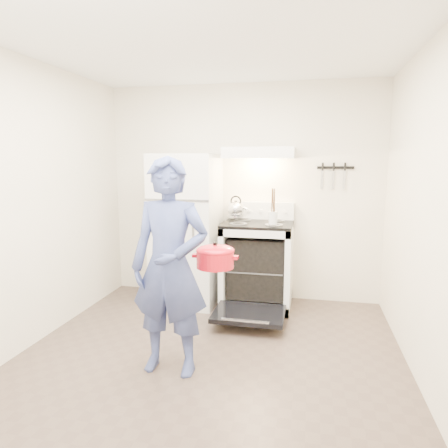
# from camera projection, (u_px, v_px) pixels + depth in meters

# --- Properties ---
(floor) EXTENTS (3.60, 3.60, 0.00)m
(floor) POSITION_uv_depth(u_px,v_px,m) (204.00, 368.00, 3.17)
(floor) COLOR #4C3E34
(floor) RESTS_ON ground
(back_wall) EXTENTS (3.20, 0.02, 2.50)m
(back_wall) POSITION_uv_depth(u_px,v_px,m) (242.00, 193.00, 4.71)
(back_wall) COLOR beige
(back_wall) RESTS_ON ground
(refrigerator) EXTENTS (0.70, 0.70, 1.70)m
(refrigerator) POSITION_uv_depth(u_px,v_px,m) (187.00, 229.00, 4.56)
(refrigerator) COLOR white
(refrigerator) RESTS_ON floor
(stove_body) EXTENTS (0.76, 0.65, 0.92)m
(stove_body) POSITION_uv_depth(u_px,v_px,m) (257.00, 266.00, 4.47)
(stove_body) COLOR white
(stove_body) RESTS_ON floor
(cooktop) EXTENTS (0.76, 0.65, 0.03)m
(cooktop) POSITION_uv_depth(u_px,v_px,m) (258.00, 224.00, 4.40)
(cooktop) COLOR black
(cooktop) RESTS_ON stove_body
(backsplash) EXTENTS (0.76, 0.07, 0.20)m
(backsplash) POSITION_uv_depth(u_px,v_px,m) (261.00, 211.00, 4.66)
(backsplash) COLOR white
(backsplash) RESTS_ON cooktop
(oven_door) EXTENTS (0.70, 0.54, 0.04)m
(oven_door) POSITION_uv_depth(u_px,v_px,m) (249.00, 314.00, 3.95)
(oven_door) COLOR black
(oven_door) RESTS_ON floor
(oven_rack) EXTENTS (0.60, 0.52, 0.01)m
(oven_rack) POSITION_uv_depth(u_px,v_px,m) (257.00, 267.00, 4.48)
(oven_rack) COLOR slate
(oven_rack) RESTS_ON stove_body
(range_hood) EXTENTS (0.76, 0.50, 0.12)m
(range_hood) POSITION_uv_depth(u_px,v_px,m) (260.00, 153.00, 4.35)
(range_hood) COLOR white
(range_hood) RESTS_ON back_wall
(knife_strip) EXTENTS (0.40, 0.02, 0.03)m
(knife_strip) POSITION_uv_depth(u_px,v_px,m) (335.00, 168.00, 4.43)
(knife_strip) COLOR black
(knife_strip) RESTS_ON back_wall
(pizza_stone) EXTENTS (0.31, 0.31, 0.02)m
(pizza_stone) POSITION_uv_depth(u_px,v_px,m) (251.00, 265.00, 4.54)
(pizza_stone) COLOR #896D4E
(pizza_stone) RESTS_ON oven_rack
(tea_kettle) EXTENTS (0.23, 0.19, 0.28)m
(tea_kettle) POSITION_uv_depth(u_px,v_px,m) (236.00, 208.00, 4.57)
(tea_kettle) COLOR #B9B9BE
(tea_kettle) RESTS_ON cooktop
(utensil_jar) EXTENTS (0.09, 0.09, 0.13)m
(utensil_jar) POSITION_uv_depth(u_px,v_px,m) (273.00, 218.00, 4.09)
(utensil_jar) COLOR silver
(utensil_jar) RESTS_ON cooktop
(person) EXTENTS (0.61, 0.40, 1.66)m
(person) POSITION_uv_depth(u_px,v_px,m) (170.00, 267.00, 3.02)
(person) COLOR navy
(person) RESTS_ON floor
(dutch_oven) EXTENTS (0.37, 0.30, 0.24)m
(dutch_oven) POSITION_uv_depth(u_px,v_px,m) (215.00, 259.00, 3.19)
(dutch_oven) COLOR red
(dutch_oven) RESTS_ON person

